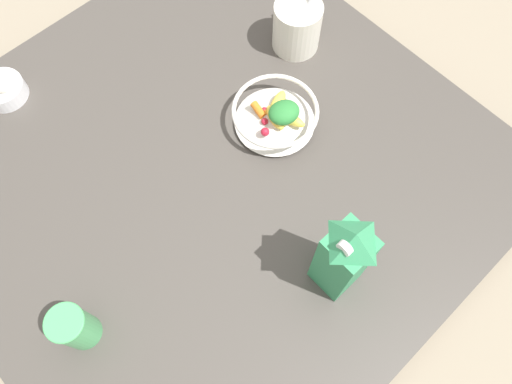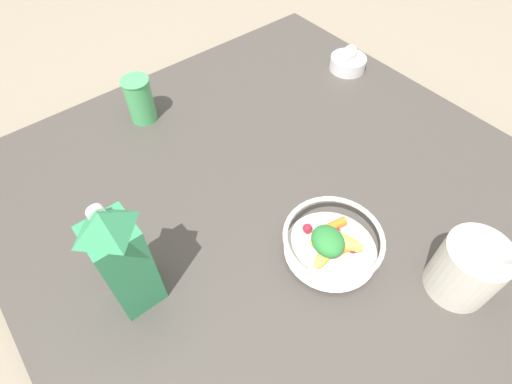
# 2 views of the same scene
# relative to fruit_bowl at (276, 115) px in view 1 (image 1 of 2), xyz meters

# --- Properties ---
(ground_plane) EXTENTS (6.00, 6.00, 0.00)m
(ground_plane) POSITION_rel_fruit_bowl_xyz_m (-0.03, -0.18, -0.08)
(ground_plane) COLOR gray
(countertop) EXTENTS (1.14, 1.14, 0.05)m
(countertop) POSITION_rel_fruit_bowl_xyz_m (-0.03, -0.18, -0.06)
(countertop) COLOR #47423D
(countertop) RESTS_ON ground_plane
(fruit_bowl) EXTENTS (0.19, 0.19, 0.09)m
(fruit_bowl) POSITION_rel_fruit_bowl_xyz_m (0.00, 0.00, 0.00)
(fruit_bowl) COLOR silver
(fruit_bowl) RESTS_ON countertop
(milk_carton) EXTENTS (0.08, 0.08, 0.25)m
(milk_carton) POSITION_rel_fruit_bowl_xyz_m (0.33, -0.16, 0.09)
(milk_carton) COLOR #338C59
(milk_carton) RESTS_ON countertop
(yogurt_tub) EXTENTS (0.11, 0.14, 0.24)m
(yogurt_tub) POSITION_rel_fruit_bowl_xyz_m (-0.13, 0.20, 0.03)
(yogurt_tub) COLOR silver
(yogurt_tub) RESTS_ON countertop
(drinking_cup) EXTENTS (0.07, 0.07, 0.12)m
(drinking_cup) POSITION_rel_fruit_bowl_xyz_m (0.09, -0.59, 0.02)
(drinking_cup) COLOR #4CB266
(drinking_cup) RESTS_ON countertop
(garlic_bowl) EXTENTS (0.10, 0.10, 0.07)m
(garlic_bowl) POSITION_rel_fruit_bowl_xyz_m (-0.49, -0.41, -0.01)
(garlic_bowl) COLOR white
(garlic_bowl) RESTS_ON countertop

